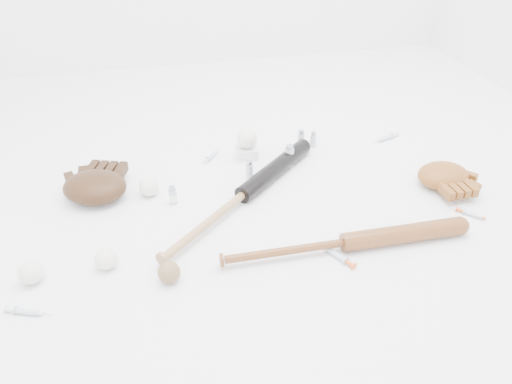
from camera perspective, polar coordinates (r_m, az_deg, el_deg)
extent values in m
plane|color=white|center=(1.70, 0.13, -2.24)|extent=(3.00, 3.00, 0.00)
cube|color=gold|center=(1.89, -17.44, 0.20)|extent=(0.08, 0.09, 0.00)
cube|color=white|center=(2.00, -1.05, 4.58)|extent=(0.09, 0.09, 0.05)
sphere|color=white|center=(1.97, -1.07, 6.18)|extent=(0.08, 0.08, 0.08)
sphere|color=white|center=(1.56, -24.35, -8.36)|extent=(0.07, 0.07, 0.07)
sphere|color=white|center=(1.81, -12.15, 0.59)|extent=(0.07, 0.07, 0.07)
sphere|color=white|center=(1.53, -16.77, -7.29)|extent=(0.07, 0.07, 0.07)
sphere|color=brown|center=(1.45, -9.90, -9.03)|extent=(0.06, 0.06, 0.06)
cylinder|color=#AAB4BB|center=(2.09, 6.56, 6.00)|extent=(0.03, 0.03, 0.07)
cylinder|color=#AAB4BB|center=(2.08, -0.36, 6.01)|extent=(0.02, 0.02, 0.06)
cylinder|color=#AAB4BB|center=(1.87, -0.77, 2.61)|extent=(0.03, 0.03, 0.07)
cylinder|color=#AAB4BB|center=(1.94, 3.81, 4.17)|extent=(0.04, 0.04, 0.09)
cylinder|color=#AAB4BB|center=(1.75, -9.49, -0.33)|extent=(0.03, 0.03, 0.07)
cylinder|color=#AAB4BB|center=(2.08, 5.16, 6.09)|extent=(0.03, 0.03, 0.08)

